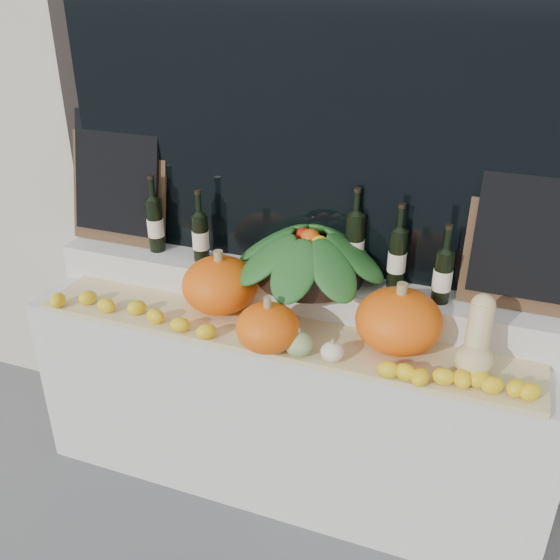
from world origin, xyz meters
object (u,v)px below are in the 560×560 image
at_px(butternut_squash, 477,342).
at_px(wine_bottle_tall, 354,245).
at_px(pumpkin_right, 399,321).
at_px(produce_bowl, 310,254).
at_px(pumpkin_left, 220,285).

distance_m(butternut_squash, wine_bottle_tall, 0.66).
distance_m(pumpkin_right, wine_bottle_tall, 0.41).
distance_m(pumpkin_right, produce_bowl, 0.49).
bearing_deg(pumpkin_left, butternut_squash, -4.31).
xyz_separation_m(pumpkin_left, wine_bottle_tall, (0.52, 0.24, 0.16)).
relative_size(pumpkin_right, butternut_squash, 1.16).
xyz_separation_m(produce_bowl, wine_bottle_tall, (0.17, 0.07, 0.04)).
height_order(pumpkin_left, produce_bowl, produce_bowl).
relative_size(pumpkin_left, butternut_squash, 1.12).
relative_size(pumpkin_left, pumpkin_right, 0.96).
bearing_deg(pumpkin_left, produce_bowl, 26.39).
height_order(pumpkin_left, butternut_squash, butternut_squash).
bearing_deg(butternut_squash, pumpkin_right, 169.96).
xyz_separation_m(pumpkin_right, produce_bowl, (-0.43, 0.20, 0.12)).
height_order(pumpkin_right, wine_bottle_tall, wine_bottle_tall).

